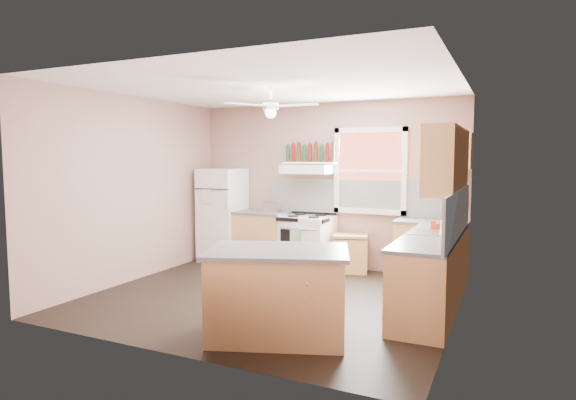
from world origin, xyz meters
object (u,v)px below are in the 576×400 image
at_px(island, 278,295).
at_px(stove, 307,242).
at_px(refrigerator, 223,215).
at_px(cart, 350,255).
at_px(toaster, 272,207).

bearing_deg(island, stove, 87.34).
height_order(refrigerator, cart, refrigerator).
bearing_deg(toaster, refrigerator, 175.06).
xyz_separation_m(toaster, cart, (1.30, 0.16, -0.72)).
relative_size(cart, island, 0.41).
bearing_deg(cart, toaster, 172.45).
xyz_separation_m(toaster, island, (1.47, -2.78, -0.56)).
bearing_deg(cart, island, -101.40).
relative_size(refrigerator, stove, 1.88).
relative_size(toaster, stove, 0.33).
bearing_deg(toaster, island, -62.90).
bearing_deg(toaster, cart, 6.33).
xyz_separation_m(cart, island, (0.17, -2.94, 0.16)).
height_order(toaster, cart, toaster).
bearing_deg(refrigerator, island, -47.39).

